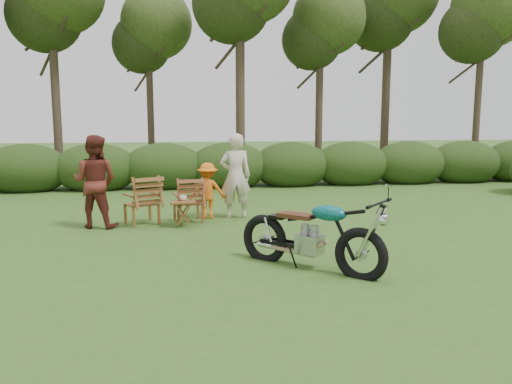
{
  "coord_description": "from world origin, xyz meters",
  "views": [
    {
      "loc": [
        -1.64,
        -6.47,
        2.11
      ],
      "look_at": [
        -0.33,
        1.64,
        0.9
      ],
      "focal_mm": 35.0,
      "sensor_mm": 36.0,
      "label": 1
    }
  ],
  "objects": [
    {
      "name": "ground",
      "position": [
        0.0,
        0.0,
        0.0
      ],
      "size": [
        80.0,
        80.0,
        0.0
      ],
      "primitive_type": "plane",
      "color": "#30541C",
      "rests_on": "ground"
    },
    {
      "name": "tree_line",
      "position": [
        0.5,
        9.74,
        3.81
      ],
      "size": [
        22.52,
        11.62,
        8.14
      ],
      "color": "#382D1E",
      "rests_on": "ground"
    },
    {
      "name": "motorcycle",
      "position": [
        0.21,
        0.2,
        0.0
      ],
      "size": [
        2.13,
        2.11,
        1.24
      ],
      "primitive_type": null,
      "rotation": [
        0.0,
        0.0,
        -0.77
      ],
      "color": "#0B8F8F",
      "rests_on": "ground"
    },
    {
      "name": "lawn_chair_right",
      "position": [
        -1.4,
        3.75,
        0.0
      ],
      "size": [
        0.73,
        0.73,
        0.92
      ],
      "primitive_type": null,
      "rotation": [
        0.0,
        0.0,
        3.32
      ],
      "color": "brown",
      "rests_on": "ground"
    },
    {
      "name": "lawn_chair_left",
      "position": [
        -2.33,
        3.65,
        0.0
      ],
      "size": [
        0.9,
        0.9,
        0.98
      ],
      "primitive_type": null,
      "rotation": [
        0.0,
        0.0,
        3.6
      ],
      "color": "brown",
      "rests_on": "ground"
    },
    {
      "name": "side_table",
      "position": [
        -1.52,
        3.25,
        0.26
      ],
      "size": [
        0.51,
        0.43,
        0.51
      ],
      "primitive_type": null,
      "rotation": [
        0.0,
        0.0,
        0.03
      ],
      "color": "brown",
      "rests_on": "ground"
    },
    {
      "name": "cup",
      "position": [
        -1.51,
        3.3,
        0.57
      ],
      "size": [
        0.17,
        0.17,
        0.11
      ],
      "primitive_type": "imported",
      "rotation": [
        0.0,
        0.0,
        -0.36
      ],
      "color": "beige",
      "rests_on": "side_table"
    },
    {
      "name": "adult_a",
      "position": [
        -0.39,
        4.0,
        0.0
      ],
      "size": [
        0.66,
        0.43,
        1.81
      ],
      "primitive_type": "imported",
      "rotation": [
        0.0,
        0.0,
        3.14
      ],
      "color": "beige",
      "rests_on": "ground"
    },
    {
      "name": "adult_b",
      "position": [
        -3.2,
        3.49,
        0.0
      ],
      "size": [
        1.03,
        0.89,
        1.8
      ],
      "primitive_type": "imported",
      "rotation": [
        0.0,
        0.0,
        2.88
      ],
      "color": "maroon",
      "rests_on": "ground"
    },
    {
      "name": "child",
      "position": [
        -0.98,
        4.04,
        0.0
      ],
      "size": [
        0.83,
        0.55,
        1.19
      ],
      "primitive_type": "imported",
      "rotation": [
        0.0,
        0.0,
        2.99
      ],
      "color": "orange",
      "rests_on": "ground"
    }
  ]
}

